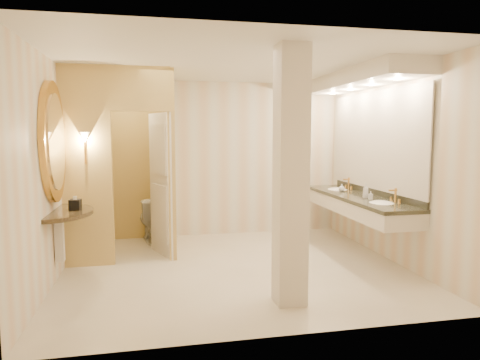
{
  "coord_description": "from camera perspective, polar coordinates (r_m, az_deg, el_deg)",
  "views": [
    {
      "loc": [
        -1.04,
        -5.5,
        1.8
      ],
      "look_at": [
        0.11,
        0.2,
        1.17
      ],
      "focal_mm": 32.0,
      "sensor_mm": 36.0,
      "label": 1
    }
  ],
  "objects": [
    {
      "name": "floor",
      "position": [
        5.88,
        -0.65,
        -11.63
      ],
      "size": [
        4.5,
        4.5,
        0.0
      ],
      "primitive_type": "plane",
      "color": "silver",
      "rests_on": "ground"
    },
    {
      "name": "ceiling",
      "position": [
        5.67,
        -0.69,
        15.34
      ],
      "size": [
        4.5,
        4.5,
        0.0
      ],
      "primitive_type": "plane",
      "rotation": [
        3.14,
        0.0,
        0.0
      ],
      "color": "silver",
      "rests_on": "wall_back"
    },
    {
      "name": "wall_back",
      "position": [
        7.58,
        -3.49,
        2.79
      ],
      "size": [
        4.5,
        0.02,
        2.7
      ],
      "primitive_type": "cube",
      "color": "beige",
      "rests_on": "floor"
    },
    {
      "name": "wall_front",
      "position": [
        3.68,
        5.16,
        -0.86
      ],
      "size": [
        4.5,
        0.02,
        2.7
      ],
      "primitive_type": "cube",
      "color": "beige",
      "rests_on": "floor"
    },
    {
      "name": "wall_left",
      "position": [
        5.65,
        -23.73,
        1.1
      ],
      "size": [
        0.02,
        4.0,
        2.7
      ],
      "primitive_type": "cube",
      "color": "beige",
      "rests_on": "floor"
    },
    {
      "name": "wall_right",
      "position": [
        6.42,
        19.47,
        1.83
      ],
      "size": [
        0.02,
        4.0,
        2.7
      ],
      "primitive_type": "cube",
      "color": "beige",
      "rests_on": "floor"
    },
    {
      "name": "toilet_closet",
      "position": [
        6.48,
        -12.09,
        2.4
      ],
      "size": [
        1.5,
        1.55,
        2.7
      ],
      "color": "#D0C26D",
      "rests_on": "floor"
    },
    {
      "name": "wall_sconce",
      "position": [
        5.99,
        -19.97,
        5.18
      ],
      "size": [
        0.14,
        0.14,
        0.42
      ],
      "color": "gold",
      "rests_on": "toilet_closet"
    },
    {
      "name": "vanity",
      "position": [
        6.63,
        15.77,
        4.5
      ],
      "size": [
        0.75,
        2.82,
        2.09
      ],
      "color": "beige",
      "rests_on": "floor"
    },
    {
      "name": "console_shelf",
      "position": [
        5.56,
        -23.53,
        1.04
      ],
      "size": [
        1.11,
        1.11,
        2.0
      ],
      "color": "black",
      "rests_on": "floor"
    },
    {
      "name": "pillar",
      "position": [
        4.48,
        6.77,
        0.39
      ],
      "size": [
        0.31,
        0.31,
        2.7
      ],
      "primitive_type": "cube",
      "color": "beige",
      "rests_on": "floor"
    },
    {
      "name": "tissue_box",
      "position": [
        5.59,
        -21.11,
        -3.08
      ],
      "size": [
        0.14,
        0.14,
        0.13
      ],
      "primitive_type": "cube",
      "rotation": [
        0.0,
        0.0,
        -0.1
      ],
      "color": "black",
      "rests_on": "console_shelf"
    },
    {
      "name": "toilet",
      "position": [
        7.39,
        -11.71,
        -5.07
      ],
      "size": [
        0.55,
        0.8,
        0.75
      ],
      "primitive_type": "imported",
      "rotation": [
        0.0,
        0.0,
        3.33
      ],
      "color": "white",
      "rests_on": "floor"
    },
    {
      "name": "soap_bottle_a",
      "position": [
        6.32,
        17.01,
        -1.96
      ],
      "size": [
        0.06,
        0.06,
        0.12
      ],
      "primitive_type": "imported",
      "rotation": [
        0.0,
        0.0,
        -0.18
      ],
      "color": "beige",
      "rests_on": "vanity"
    },
    {
      "name": "soap_bottle_b",
      "position": [
        7.05,
        13.41,
        -1.0
      ],
      "size": [
        0.11,
        0.11,
        0.12
      ],
      "primitive_type": "imported",
      "rotation": [
        0.0,
        0.0,
        -0.11
      ],
      "color": "silver",
      "rests_on": "vanity"
    },
    {
      "name": "soap_bottle_c",
      "position": [
        6.4,
        16.41,
        -1.4
      ],
      "size": [
        0.08,
        0.08,
        0.21
      ],
      "primitive_type": "imported",
      "rotation": [
        0.0,
        0.0,
        0.02
      ],
      "color": "#C6B28C",
      "rests_on": "vanity"
    }
  ]
}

